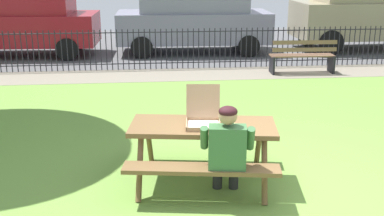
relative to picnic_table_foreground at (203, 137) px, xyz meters
name	(u,v)px	position (x,y,z in m)	size (l,w,h in m)	color
ground	(248,146)	(0.85, 1.14, -0.61)	(28.00, 11.13, 0.02)	olive
cobblestone_walkway	(207,74)	(0.85, 6.00, -0.60)	(28.00, 1.40, 0.01)	gray
street_asphalt	(191,45)	(0.85, 10.40, -0.60)	(28.00, 7.40, 0.01)	#515154
picnic_table_foreground	(203,137)	(0.00, 0.00, 0.00)	(2.00, 1.73, 0.79)	brown
pizza_box_open	(203,115)	(0.00, 0.02, 0.28)	(0.47, 0.52, 0.47)	tan
pizza_slice_on_table	(236,126)	(0.40, -0.11, 0.18)	(0.20, 0.22, 0.02)	#F4D370
adult_at_table	(227,149)	(0.21, -0.54, 0.06)	(0.63, 0.63, 1.19)	#242424
iron_fence_streetside	(204,48)	(0.85, 6.70, -0.06)	(23.73, 0.03, 1.05)	black
park_bench_center	(302,57)	(3.23, 5.87, -0.18)	(1.61, 0.51, 0.85)	brown
parked_car_left	(17,18)	(-4.40, 9.01, 0.50)	(4.68, 2.12, 2.08)	maroon
parked_car_center	(193,16)	(0.80, 9.01, 0.50)	(4.65, 2.05, 2.08)	gray
parked_car_right	(371,8)	(6.40, 9.01, 0.71)	(4.71, 2.10, 2.46)	gray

